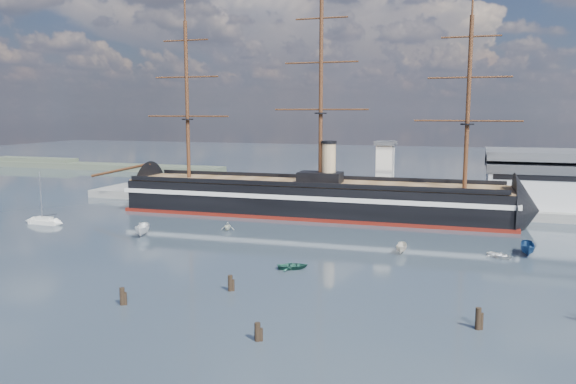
% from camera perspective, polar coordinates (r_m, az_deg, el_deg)
% --- Properties ---
extents(ground, '(600.00, 600.00, 0.00)m').
position_cam_1_polar(ground, '(110.22, 5.64, -4.51)').
color(ground, '#25313C').
rests_on(ground, ground).
extents(quay, '(180.00, 18.00, 2.00)m').
position_cam_1_polar(quay, '(143.71, 12.66, -1.69)').
color(quay, slate).
rests_on(quay, ground).
extents(quay_tower, '(5.00, 5.00, 15.00)m').
position_cam_1_polar(quay_tower, '(140.25, 9.82, 2.17)').
color(quay_tower, silver).
rests_on(quay_tower, ground).
extents(shoreline, '(120.00, 10.00, 4.00)m').
position_cam_1_polar(shoreline, '(258.54, -20.89, 2.60)').
color(shoreline, '#3F4C38').
rests_on(shoreline, ground).
extents(warship, '(113.04, 18.05, 53.94)m').
position_cam_1_polar(warship, '(131.89, 1.70, -0.59)').
color(warship, black).
rests_on(warship, ground).
extents(sailboat, '(7.18, 2.32, 11.38)m').
position_cam_1_polar(sailboat, '(132.21, -23.53, -2.71)').
color(sailboat, silver).
rests_on(sailboat, ground).
extents(motorboat_a, '(7.67, 4.97, 2.88)m').
position_cam_1_polar(motorboat_a, '(113.86, -14.54, -4.32)').
color(motorboat_a, white).
rests_on(motorboat_a, ground).
extents(motorboat_b, '(2.36, 3.17, 1.38)m').
position_cam_1_polar(motorboat_b, '(87.50, 0.48, -7.82)').
color(motorboat_b, '#235B49').
rests_on(motorboat_b, ground).
extents(motorboat_c, '(5.28, 1.94, 2.11)m').
position_cam_1_polar(motorboat_c, '(98.87, 11.45, -6.11)').
color(motorboat_c, beige).
rests_on(motorboat_c, ground).
extents(motorboat_d, '(5.56, 4.00, 1.87)m').
position_cam_1_polar(motorboat_d, '(116.01, -6.15, -3.88)').
color(motorboat_d, silver).
rests_on(motorboat_d, ground).
extents(motorboat_e, '(2.50, 2.84, 1.27)m').
position_cam_1_polar(motorboat_e, '(100.28, 20.71, -6.28)').
color(motorboat_e, silver).
rests_on(motorboat_e, ground).
extents(motorboat_f, '(7.05, 2.77, 2.79)m').
position_cam_1_polar(motorboat_f, '(103.73, 23.15, -5.94)').
color(motorboat_f, navy).
rests_on(motorboat_f, ground).
extents(piling_near_left, '(0.64, 0.64, 2.95)m').
position_cam_1_polar(piling_near_left, '(74.94, -16.45, -10.94)').
color(piling_near_left, black).
rests_on(piling_near_left, ground).
extents(piling_near_mid, '(0.64, 0.64, 2.69)m').
position_cam_1_polar(piling_near_mid, '(61.65, -3.11, -14.86)').
color(piling_near_mid, black).
rests_on(piling_near_mid, ground).
extents(piling_near_right, '(0.64, 0.64, 3.21)m').
position_cam_1_polar(piling_near_right, '(67.87, 18.70, -13.08)').
color(piling_near_right, black).
rests_on(piling_near_right, ground).
extents(piling_extra, '(0.64, 0.64, 2.90)m').
position_cam_1_polar(piling_extra, '(77.65, -5.87, -9.96)').
color(piling_extra, black).
rests_on(piling_extra, ground).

